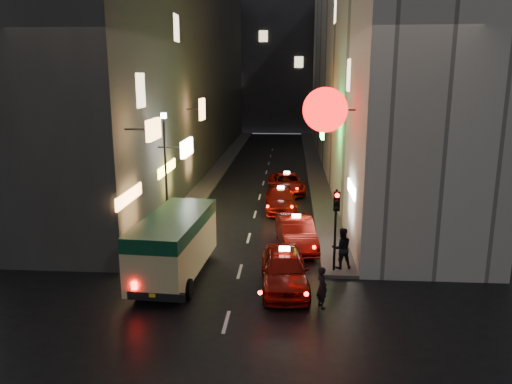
% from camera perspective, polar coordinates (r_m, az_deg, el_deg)
% --- Properties ---
extents(building_left, '(7.66, 52.19, 18.00)m').
position_cam_1_polar(building_left, '(46.52, -8.76, 14.04)').
color(building_left, '#393633').
rests_on(building_left, ground).
extents(building_right, '(8.39, 52.00, 18.00)m').
position_cam_1_polar(building_right, '(45.79, 11.79, 13.93)').
color(building_right, beige).
rests_on(building_right, ground).
extents(building_far, '(30.00, 10.00, 22.00)m').
position_cam_1_polar(building_far, '(77.48, 2.58, 15.26)').
color(building_far, '#303035').
rests_on(building_far, ground).
extents(sidewalk_left, '(1.50, 52.00, 0.15)m').
position_cam_1_polar(sidewalk_left, '(46.56, -3.86, 3.12)').
color(sidewalk_left, '#4A4744').
rests_on(sidewalk_left, ground).
extents(sidewalk_right, '(1.50, 52.00, 0.15)m').
position_cam_1_polar(sidewalk_right, '(46.17, 6.66, 2.98)').
color(sidewalk_right, '#4A4744').
rests_on(sidewalk_right, ground).
extents(minibus, '(2.56, 6.27, 2.64)m').
position_cam_1_polar(minibus, '(20.73, -9.31, -5.33)').
color(minibus, '#D0BF82').
rests_on(minibus, ground).
extents(taxi_near, '(2.69, 5.76, 1.96)m').
position_cam_1_polar(taxi_near, '(19.78, 3.25, -8.48)').
color(taxi_near, maroon).
rests_on(taxi_near, ground).
extents(taxi_second, '(2.99, 5.75, 1.91)m').
position_cam_1_polar(taxi_second, '(24.32, 4.59, -4.37)').
color(taxi_second, maroon).
rests_on(taxi_second, ground).
extents(taxi_third, '(2.33, 5.09, 1.75)m').
position_cam_1_polar(taxi_third, '(30.96, 2.83, -0.65)').
color(taxi_third, maroon).
rests_on(taxi_third, ground).
extents(taxi_far, '(2.71, 5.25, 1.77)m').
position_cam_1_polar(taxi_far, '(35.64, 3.53, 1.19)').
color(taxi_far, maroon).
rests_on(taxi_far, ground).
extents(pedestrian_crossing, '(0.56, 0.67, 1.75)m').
position_cam_1_polar(pedestrian_crossing, '(18.33, 7.56, -10.45)').
color(pedestrian_crossing, black).
rests_on(pedestrian_crossing, ground).
extents(pedestrian_sidewalk, '(0.83, 0.60, 2.02)m').
position_cam_1_polar(pedestrian_sidewalk, '(21.56, 9.78, -6.04)').
color(pedestrian_sidewalk, black).
rests_on(pedestrian_sidewalk, sidewalk_right).
extents(traffic_light, '(0.26, 0.43, 3.50)m').
position_cam_1_polar(traffic_light, '(20.71, 9.15, -2.39)').
color(traffic_light, black).
rests_on(traffic_light, sidewalk_right).
extents(lamp_post, '(0.28, 0.28, 6.22)m').
position_cam_1_polar(lamp_post, '(25.60, -10.30, 2.93)').
color(lamp_post, black).
rests_on(lamp_post, sidewalk_left).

